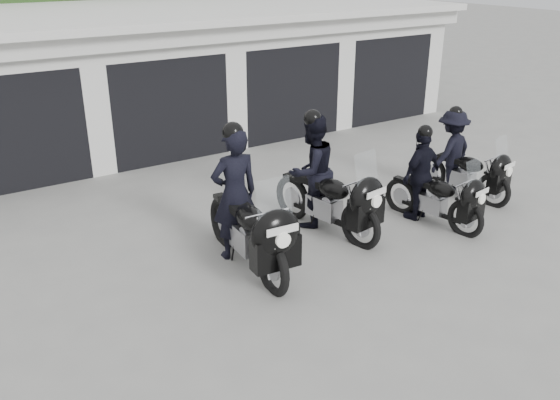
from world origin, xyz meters
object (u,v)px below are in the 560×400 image
police_bike_c (429,181)px  police_bike_d (458,157)px  police_bike_a (245,212)px  police_bike_b (320,179)px

police_bike_c → police_bike_d: (1.34, 0.56, 0.01)m
police_bike_a → police_bike_d: bearing=7.1°
police_bike_a → police_bike_b: size_ratio=1.06×
police_bike_d → police_bike_c: bearing=-167.3°
police_bike_a → police_bike_d: 4.65m
police_bike_b → police_bike_d: police_bike_b is taller
police_bike_a → police_bike_b: (1.64, 0.44, 0.01)m
police_bike_a → police_bike_c: (3.31, -0.32, -0.13)m
police_bike_a → police_bike_b: 1.70m
police_bike_a → police_bike_b: police_bike_a is taller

